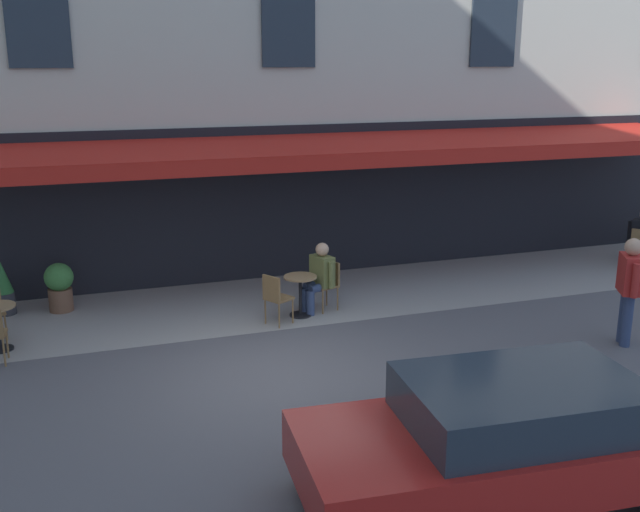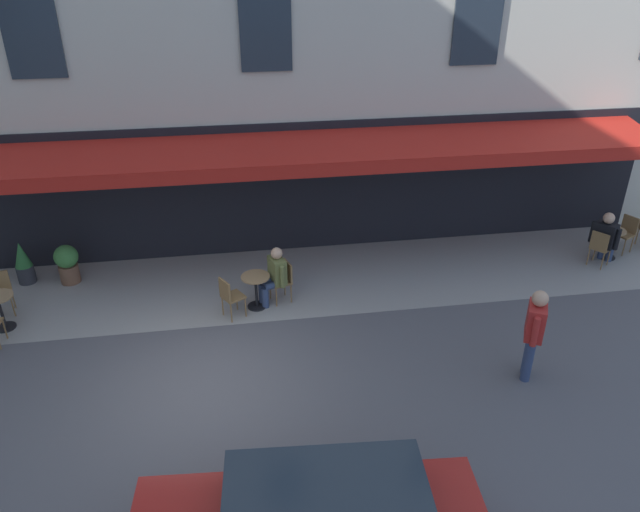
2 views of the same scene
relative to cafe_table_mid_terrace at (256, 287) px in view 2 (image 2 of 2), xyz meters
The scene contains 15 objects.
ground_plane 2.67m from the cafe_table_mid_terrace, 65.77° to the left, with size 70.00×70.00×0.00m, color #565456.
sidewalk_cafe_terrace 2.45m from the cafe_table_mid_terrace, 155.07° to the right, with size 20.50×3.20×0.01m, color gray.
cafe_table_mid_terrace is the anchor object (origin of this frame).
cafe_chair_wicker_back_row 0.63m from the cafe_table_mid_terrace, 29.79° to the left, with size 0.55×0.55×0.91m.
cafe_chair_wicker_facing_street 0.63m from the cafe_table_mid_terrace, 162.65° to the right, with size 0.50×0.50×0.91m.
cafe_table_streetside 8.62m from the cafe_table_mid_terrace, behind, with size 0.60×0.60×0.75m.
cafe_chair_wicker_kerbside 8.08m from the cafe_table_mid_terrace, behind, with size 0.56×0.56×0.91m.
cafe_chair_wicker_near_door 9.22m from the cafe_table_mid_terrace, behind, with size 0.53×0.53×0.91m.
cafe_table_far_end 5.03m from the cafe_table_mid_terrace, ahead, with size 0.60×0.60×0.75m.
cafe_chair_wicker_corner_right 5.23m from the cafe_table_mid_terrace, ahead, with size 0.49×0.49×0.91m.
seated_patron_in_olive 0.46m from the cafe_table_mid_terrace, 162.65° to the right, with size 0.61×0.63×1.29m.
seated_companion_in_black 8.27m from the cafe_table_mid_terrace, behind, with size 0.67×0.65×1.34m.
walking_pedestrian_in_red 5.51m from the cafe_table_mid_terrace, 146.84° to the left, with size 0.50×0.66×1.77m.
potted_plant_entrance_right 5.40m from the cafe_table_mid_terrace, 19.82° to the right, with size 0.38×0.38×1.00m.
potted_plant_under_sign 4.44m from the cafe_table_mid_terrace, 22.35° to the right, with size 0.52×0.52×0.91m.
Camera 2 is at (-0.75, 8.42, 7.00)m, focal length 33.82 mm.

